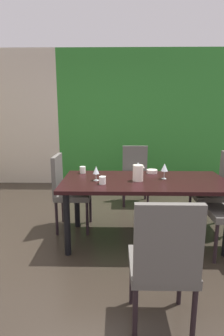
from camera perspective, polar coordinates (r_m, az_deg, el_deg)
The scene contains 15 objects.
ground_plane at distance 3.07m, azimuth -5.06°, elevation -17.61°, with size 6.26×5.67×0.02m, color #2D251E.
back_panel_interior at distance 5.89m, azimuth -22.41°, elevation 9.89°, with size 2.24×0.10×2.69m, color beige.
garden_window_panel at distance 5.48m, azimuth 9.78°, elevation 10.50°, with size 4.01×0.10×2.69m, color #2D772B.
dining_table at distance 3.05m, azimuth 7.04°, elevation -4.08°, with size 1.88×0.90×0.74m.
chair_head_near at distance 1.87m, azimuth 11.17°, elevation -19.18°, with size 0.44×0.44×0.99m.
chair_right_far at distance 3.58m, azimuth 21.91°, elevation -4.09°, with size 0.44×0.44×1.01m.
chair_head_far at distance 4.37m, azimuth 5.08°, elevation -0.63°, with size 0.44×0.45×0.94m.
chair_left_far at distance 3.41m, azimuth -9.71°, elevation -4.36°, with size 0.45×0.44×0.97m.
wine_glass_near_window at distance 2.96m, azimuth -3.49°, elevation -0.54°, with size 0.07×0.07×0.17m.
wine_glass_west at distance 3.08m, azimuth 11.35°, elevation 0.08°, with size 0.08×0.08×0.18m.
wine_glass_corner at distance 3.22m, azimuth 5.67°, elevation 0.54°, with size 0.06×0.06×0.16m.
serving_bowl_east at distance 3.36m, azimuth 8.69°, elevation -0.73°, with size 0.14×0.14×0.04m, color silver.
cup_south at distance 3.34m, azimuth -6.40°, elevation -0.39°, with size 0.07×0.07×0.09m, color white.
cup_near_shelf at distance 2.83m, azimuth -2.08°, elevation -2.68°, with size 0.07×0.07×0.08m, color white.
pitcher_left at distance 2.97m, azimuth 5.70°, elevation -1.03°, with size 0.13×0.12×0.18m.
Camera 1 is at (0.31, -2.63, 1.53)m, focal length 28.00 mm.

